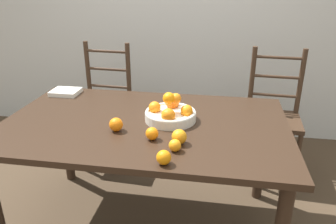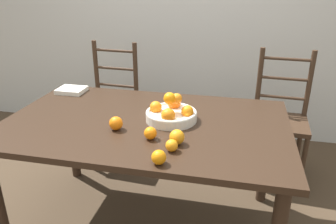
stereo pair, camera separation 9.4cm
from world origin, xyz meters
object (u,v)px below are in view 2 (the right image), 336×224
(fruit_bowl, at_px, (171,112))
(chair_right, at_px, (280,121))
(orange_loose_1, at_px, (159,157))
(orange_loose_3, at_px, (172,145))
(orange_loose_4, at_px, (177,137))
(chair_left, at_px, (111,106))
(orange_loose_2, at_px, (150,133))
(book_stack, at_px, (72,90))
(orange_loose_0, at_px, (116,123))

(fruit_bowl, xyz_separation_m, chair_right, (0.72, 0.78, -0.33))
(orange_loose_1, bearing_deg, chair_right, 62.24)
(orange_loose_3, relative_size, orange_loose_4, 0.79)
(orange_loose_4, bearing_deg, orange_loose_1, -101.59)
(orange_loose_4, distance_m, chair_left, 1.37)
(fruit_bowl, xyz_separation_m, orange_loose_2, (-0.06, -0.26, -0.02))
(chair_left, bearing_deg, orange_loose_4, -49.87)
(orange_loose_2, bearing_deg, chair_right, 53.48)
(orange_loose_1, xyz_separation_m, book_stack, (-0.87, 0.83, -0.02))
(chair_right, distance_m, book_stack, 1.63)
(chair_left, bearing_deg, orange_loose_1, -56.00)
(orange_loose_4, xyz_separation_m, book_stack, (-0.91, 0.62, -0.02))
(orange_loose_0, distance_m, chair_left, 1.11)
(orange_loose_0, bearing_deg, orange_loose_1, -43.08)
(chair_right, bearing_deg, orange_loose_3, -115.63)
(orange_loose_0, bearing_deg, chair_right, 44.59)
(chair_left, distance_m, book_stack, 0.54)
(chair_left, xyz_separation_m, chair_right, (1.43, -0.00, 0.00))
(fruit_bowl, relative_size, orange_loose_2, 4.47)
(orange_loose_0, xyz_separation_m, orange_loose_2, (0.22, -0.07, -0.00))
(orange_loose_1, relative_size, chair_right, 0.07)
(chair_right, bearing_deg, orange_loose_4, -116.99)
(orange_loose_3, xyz_separation_m, chair_right, (0.64, 1.14, -0.31))
(orange_loose_0, relative_size, orange_loose_1, 1.11)
(orange_loose_0, height_order, orange_loose_4, orange_loose_4)
(orange_loose_3, bearing_deg, orange_loose_2, 143.25)
(orange_loose_2, xyz_separation_m, chair_right, (0.77, 1.04, -0.31))
(orange_loose_0, relative_size, book_stack, 0.39)
(fruit_bowl, distance_m, orange_loose_3, 0.37)
(orange_loose_1, xyz_separation_m, orange_loose_2, (-0.10, 0.23, -0.00))
(orange_loose_4, bearing_deg, orange_loose_0, 165.84)
(orange_loose_4, bearing_deg, chair_left, 126.93)
(orange_loose_2, xyz_separation_m, orange_loose_4, (0.15, -0.02, 0.00))
(fruit_bowl, relative_size, chair_left, 0.29)
(orange_loose_1, bearing_deg, book_stack, 136.46)
(orange_loose_3, relative_size, book_stack, 0.31)
(orange_loose_0, bearing_deg, chair_left, 114.29)
(orange_loose_4, height_order, chair_left, chair_left)
(fruit_bowl, relative_size, chair_right, 0.29)
(orange_loose_0, height_order, orange_loose_3, orange_loose_0)
(orange_loose_0, xyz_separation_m, orange_loose_4, (0.36, -0.09, 0.00))
(chair_left, height_order, chair_right, same)
(fruit_bowl, bearing_deg, orange_loose_1, -84.54)
(fruit_bowl, bearing_deg, book_stack, 157.83)
(orange_loose_0, height_order, orange_loose_2, orange_loose_0)
(chair_left, relative_size, chair_right, 1.00)
(fruit_bowl, height_order, orange_loose_2, fruit_bowl)
(fruit_bowl, xyz_separation_m, orange_loose_0, (-0.27, -0.19, -0.01))
(book_stack, bearing_deg, orange_loose_3, -37.73)
(orange_loose_3, bearing_deg, orange_loose_1, -104.08)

